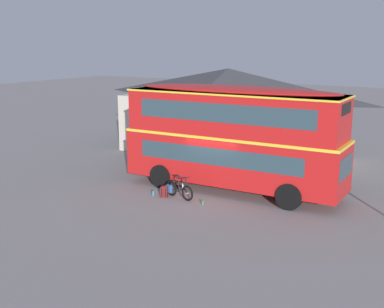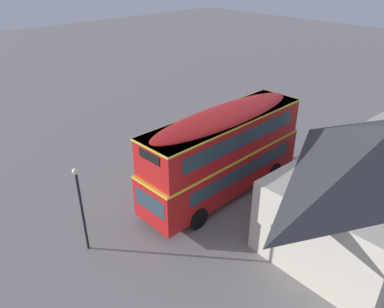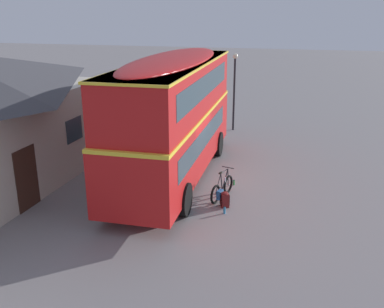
{
  "view_description": "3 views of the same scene",
  "coord_description": "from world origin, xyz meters",
  "px_view_note": "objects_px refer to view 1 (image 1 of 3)",
  "views": [
    {
      "loc": [
        10.12,
        -18.78,
        6.59
      ],
      "look_at": [
        -0.63,
        -1.19,
        1.95
      ],
      "focal_mm": 46.01,
      "sensor_mm": 36.0,
      "label": 1
    },
    {
      "loc": [
        13.41,
        11.99,
        11.57
      ],
      "look_at": [
        1.05,
        -1.22,
        1.94
      ],
      "focal_mm": 34.73,
      "sensor_mm": 36.0,
      "label": 2
    },
    {
      "loc": [
        -14.94,
        -4.11,
        6.39
      ],
      "look_at": [
        -0.94,
        -0.48,
        1.52
      ],
      "focal_mm": 40.62,
      "sensor_mm": 36.0,
      "label": 3
    }
  ],
  "objects_px": {
    "double_decker_bus": "(233,134)",
    "water_bottle_green_metal": "(203,202)",
    "backpack_on_ground": "(164,191)",
    "touring_bicycle": "(178,190)",
    "water_bottle_blue_sports": "(153,193)"
  },
  "relations": [
    {
      "from": "double_decker_bus",
      "to": "water_bottle_green_metal",
      "type": "height_order",
      "value": "double_decker_bus"
    },
    {
      "from": "backpack_on_ground",
      "to": "water_bottle_green_metal",
      "type": "height_order",
      "value": "backpack_on_ground"
    },
    {
      "from": "touring_bicycle",
      "to": "water_bottle_blue_sports",
      "type": "distance_m",
      "value": 1.18
    },
    {
      "from": "backpack_on_ground",
      "to": "water_bottle_green_metal",
      "type": "relative_size",
      "value": 2.53
    },
    {
      "from": "double_decker_bus",
      "to": "touring_bicycle",
      "type": "distance_m",
      "value": 3.51
    },
    {
      "from": "double_decker_bus",
      "to": "touring_bicycle",
      "type": "xyz_separation_m",
      "value": [
        -1.55,
        -2.18,
        -2.27
      ]
    },
    {
      "from": "touring_bicycle",
      "to": "water_bottle_green_metal",
      "type": "relative_size",
      "value": 8.07
    },
    {
      "from": "double_decker_bus",
      "to": "backpack_on_ground",
      "type": "distance_m",
      "value": 3.99
    },
    {
      "from": "double_decker_bus",
      "to": "touring_bicycle",
      "type": "relative_size",
      "value": 6.03
    },
    {
      "from": "touring_bicycle",
      "to": "water_bottle_blue_sports",
      "type": "relative_size",
      "value": 6.57
    },
    {
      "from": "water_bottle_green_metal",
      "to": "water_bottle_blue_sports",
      "type": "distance_m",
      "value": 2.49
    },
    {
      "from": "touring_bicycle",
      "to": "backpack_on_ground",
      "type": "height_order",
      "value": "touring_bicycle"
    },
    {
      "from": "double_decker_bus",
      "to": "water_bottle_green_metal",
      "type": "relative_size",
      "value": 48.7
    },
    {
      "from": "double_decker_bus",
      "to": "backpack_on_ground",
      "type": "bearing_deg",
      "value": -131.53
    },
    {
      "from": "double_decker_bus",
      "to": "touring_bicycle",
      "type": "height_order",
      "value": "double_decker_bus"
    }
  ]
}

